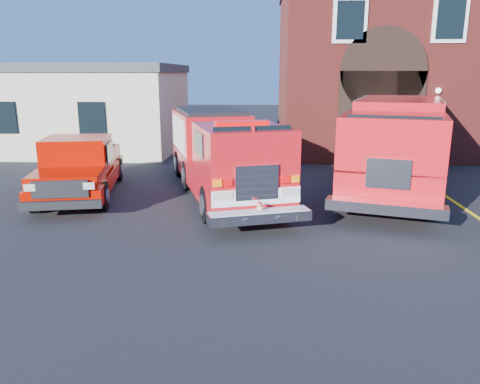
{
  "coord_description": "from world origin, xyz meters",
  "views": [
    {
      "loc": [
        0.49,
        -11.38,
        3.88
      ],
      "look_at": [
        0.0,
        -1.2,
        1.3
      ],
      "focal_mm": 35.0,
      "sensor_mm": 36.0,
      "label": 1
    }
  ],
  "objects_px": {
    "fire_engine": "(222,153)",
    "pickup_truck": "(80,168)",
    "side_building": "(81,107)",
    "secondary_truck": "(396,142)",
    "fire_station": "(428,66)"
  },
  "relations": [
    {
      "from": "secondary_truck",
      "to": "pickup_truck",
      "type": "bearing_deg",
      "value": -172.59
    },
    {
      "from": "side_building",
      "to": "secondary_truck",
      "type": "distance_m",
      "value": 16.32
    },
    {
      "from": "fire_engine",
      "to": "pickup_truck",
      "type": "bearing_deg",
      "value": -175.94
    },
    {
      "from": "fire_station",
      "to": "fire_engine",
      "type": "xyz_separation_m",
      "value": [
        -9.82,
        -10.36,
        -2.87
      ]
    },
    {
      "from": "fire_station",
      "to": "pickup_truck",
      "type": "distance_m",
      "value": 18.25
    },
    {
      "from": "fire_engine",
      "to": "fire_station",
      "type": "bearing_deg",
      "value": 46.55
    },
    {
      "from": "side_building",
      "to": "pickup_truck",
      "type": "height_order",
      "value": "side_building"
    },
    {
      "from": "fire_station",
      "to": "side_building",
      "type": "relative_size",
      "value": 1.49
    },
    {
      "from": "fire_engine",
      "to": "pickup_truck",
      "type": "height_order",
      "value": "fire_engine"
    },
    {
      "from": "side_building",
      "to": "pickup_truck",
      "type": "distance_m",
      "value": 10.42
    },
    {
      "from": "secondary_truck",
      "to": "side_building",
      "type": "bearing_deg",
      "value": 149.23
    },
    {
      "from": "fire_engine",
      "to": "pickup_truck",
      "type": "xyz_separation_m",
      "value": [
        -4.59,
        -0.33,
        -0.46
      ]
    },
    {
      "from": "fire_station",
      "to": "fire_engine",
      "type": "height_order",
      "value": "fire_station"
    },
    {
      "from": "fire_engine",
      "to": "secondary_truck",
      "type": "xyz_separation_m",
      "value": [
        5.84,
        1.03,
        0.26
      ]
    },
    {
      "from": "fire_engine",
      "to": "secondary_truck",
      "type": "height_order",
      "value": "secondary_truck"
    }
  ]
}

